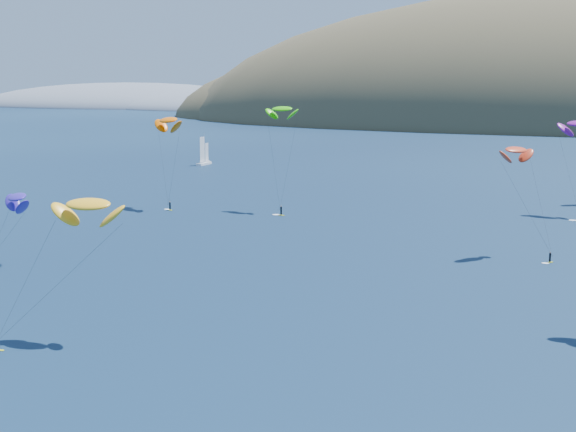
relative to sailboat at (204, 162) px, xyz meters
The scene contains 7 objects.
headland 637.29m from the sailboat, 123.38° to the left, with size 460.00×250.00×60.00m.
sailboat is the anchor object (origin of this frame).
kitesurfer_1 96.66m from the sailboat, 66.98° to the right, with size 10.74×10.01×23.43m.
kitesurfer_2 193.62m from the sailboat, 66.03° to the right, with size 11.85×11.52×18.30m.
kitesurfer_3 105.10m from the sailboat, 51.81° to the right, with size 8.40×11.13×25.72m.
kitesurfer_9 164.07m from the sailboat, 42.90° to the right, with size 10.87×9.31×20.33m.
kitesurfer_10 153.79m from the sailboat, 73.74° to the right, with size 9.35×11.33×13.22m.
Camera 1 is at (39.98, -35.21, 30.28)m, focal length 50.00 mm.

